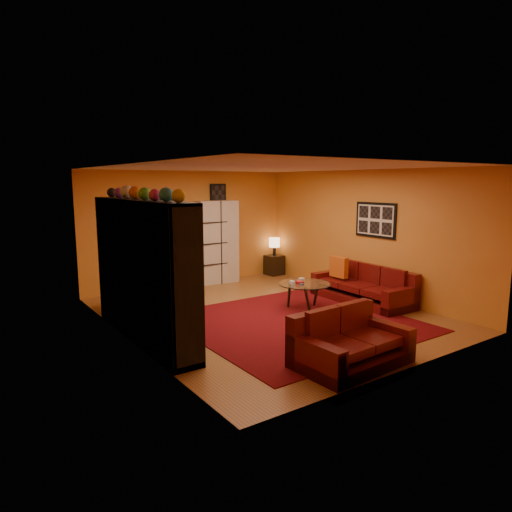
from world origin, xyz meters
TOP-DOWN VIEW (x-y plane):
  - floor at (0.00, 0.00)m, footprint 6.00×6.00m
  - ceiling at (0.00, 0.00)m, footprint 6.00×6.00m
  - wall_back at (0.00, 3.00)m, footprint 6.00×0.00m
  - wall_front at (0.00, -3.00)m, footprint 6.00×0.00m
  - wall_left at (-2.50, 0.00)m, footprint 0.00×6.00m
  - wall_right at (2.50, 0.00)m, footprint 0.00×6.00m
  - rug at (0.10, -0.70)m, footprint 3.60×3.60m
  - doorway at (-0.70, 2.96)m, footprint 0.95×0.10m
  - wall_art_right at (2.48, -0.30)m, footprint 0.03×1.00m
  - wall_art_back at (0.75, 2.98)m, footprint 0.42×0.03m
  - entertainment_unit at (-2.27, 0.00)m, footprint 0.45×3.00m
  - tv at (-2.23, 0.02)m, footprint 0.97×0.13m
  - sofa at (2.14, -0.39)m, footprint 0.93×2.13m
  - loveseat at (-0.46, -2.42)m, footprint 1.54×0.97m
  - throw_pillow at (1.95, 0.16)m, footprint 0.12×0.42m
  - coffee_table at (0.77, -0.14)m, footprint 0.97×0.97m
  - storage_cabinet at (0.59, 2.80)m, footprint 0.99×0.49m
  - bowl_chair at (-1.99, 1.78)m, footprint 0.72×0.72m
  - side_table at (2.25, 2.75)m, footprint 0.42×0.42m
  - table_lamp at (2.25, 2.75)m, footprint 0.27×0.27m

SIDE VIEW (x-z plane):
  - floor at x=0.00m, z-range 0.00..0.00m
  - rug at x=0.10m, z-range 0.00..0.01m
  - side_table at x=2.25m, z-range 0.00..0.50m
  - loveseat at x=-0.46m, z-range -0.14..0.71m
  - sofa at x=2.14m, z-range -0.14..0.71m
  - bowl_chair at x=-1.99m, z-range 0.02..0.60m
  - coffee_table at x=0.77m, z-range 0.20..0.68m
  - throw_pillow at x=1.95m, z-range 0.42..0.84m
  - table_lamp at x=2.25m, z-range 0.59..1.04m
  - storage_cabinet at x=0.59m, z-range 0.00..1.93m
  - tv at x=-2.23m, z-range 0.72..1.28m
  - doorway at x=-0.70m, z-range 0.00..2.04m
  - entertainment_unit at x=-2.27m, z-range 0.00..2.10m
  - wall_back at x=0.00m, z-range -1.70..4.30m
  - wall_front at x=0.00m, z-range -1.70..4.30m
  - wall_left at x=-2.50m, z-range -1.70..4.30m
  - wall_right at x=2.50m, z-range -1.70..4.30m
  - wall_art_right at x=2.48m, z-range 1.25..1.95m
  - wall_art_back at x=0.75m, z-range 1.79..2.31m
  - ceiling at x=0.00m, z-range 2.60..2.60m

